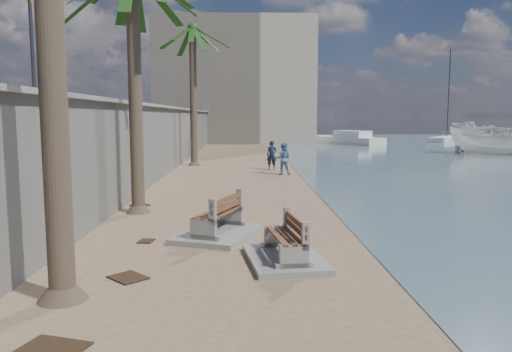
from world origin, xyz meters
name	(u,v)px	position (x,y,z in m)	size (l,w,h in m)	color
ground_plane	(292,290)	(0.00, 0.00, 0.00)	(140.00, 140.00, 0.00)	#96785C
seawall	(169,139)	(-5.20, 20.00, 1.75)	(0.45, 70.00, 3.50)	gray
wall_cap	(168,108)	(-5.20, 20.00, 3.55)	(0.80, 70.00, 0.12)	gray
end_building	(235,83)	(-2.00, 52.00, 7.00)	(18.00, 12.00, 14.00)	#B7AA93
bench_near	(218,219)	(-1.53, 3.97, 0.45)	(2.42, 2.88, 1.03)	gray
bench_far	(285,243)	(0.00, 1.71, 0.41)	(1.81, 2.41, 0.93)	gray
palm_back	(192,30)	(-4.03, 22.67, 8.26)	(5.00, 5.00, 9.30)	brown
pedestrian_sign	(30,8)	(-5.00, 1.50, 5.15)	(0.78, 0.07, 2.40)	#2D2D33
streetlight	(138,26)	(-5.10, 12.00, 6.64)	(0.28, 0.28, 5.12)	#2D2D33
person_a	(272,153)	(0.69, 20.07, 0.95)	(0.69, 0.47, 1.91)	#161C3D
person_b	(283,157)	(1.17, 17.60, 0.93)	(0.89, 0.69, 1.85)	#517AA8
boat_cruiser	(505,136)	(20.03, 31.12, 1.47)	(3.17, 3.27, 3.73)	silver
yacht_near	(491,143)	(24.38, 42.04, 0.35)	(9.77, 2.74, 1.50)	silver
yacht_far	(344,141)	(10.21, 46.73, 0.35)	(9.61, 2.69, 1.50)	silver
sailboat_west	(447,139)	(23.69, 51.68, 0.33)	(6.56, 7.24, 11.17)	silver
debris_a	(50,350)	(-3.41, -2.27, 0.01)	(0.85, 0.68, 0.03)	#382616
debris_b	(128,278)	(-3.07, 0.69, 0.01)	(0.68, 0.54, 0.03)	#382616
debris_c	(140,205)	(-4.47, 8.46, 0.01)	(0.60, 0.48, 0.03)	#382616
debris_d	(146,241)	(-3.28, 3.48, 0.01)	(0.44, 0.35, 0.03)	#382616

